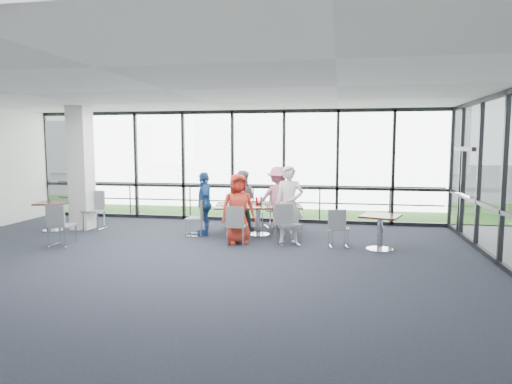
% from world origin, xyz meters
% --- Properties ---
extents(floor, '(12.00, 10.00, 0.02)m').
position_xyz_m(floor, '(0.00, 0.00, -0.01)').
color(floor, '#1E202D').
rests_on(floor, ground).
extents(ceiling, '(12.00, 10.00, 0.04)m').
position_xyz_m(ceiling, '(0.00, 0.00, 3.20)').
color(ceiling, silver).
rests_on(ceiling, ground).
extents(curtain_wall_back, '(12.00, 0.10, 3.20)m').
position_xyz_m(curtain_wall_back, '(0.00, 5.00, 1.60)').
color(curtain_wall_back, white).
rests_on(curtain_wall_back, ground).
extents(exit_door, '(0.12, 1.60, 2.10)m').
position_xyz_m(exit_door, '(6.00, 3.75, 1.05)').
color(exit_door, black).
rests_on(exit_door, ground).
extents(structural_column, '(0.50, 0.50, 3.20)m').
position_xyz_m(structural_column, '(-3.60, 3.00, 1.60)').
color(structural_column, white).
rests_on(structural_column, ground).
extents(apron, '(80.00, 70.00, 0.02)m').
position_xyz_m(apron, '(0.00, 10.00, -0.02)').
color(apron, slate).
rests_on(apron, ground).
extents(grass_strip, '(80.00, 5.00, 0.01)m').
position_xyz_m(grass_strip, '(0.00, 8.00, 0.01)').
color(grass_strip, '#3C5F26').
rests_on(grass_strip, ground).
extents(hangar_main, '(24.00, 10.00, 6.00)m').
position_xyz_m(hangar_main, '(4.00, 32.00, 3.00)').
color(hangar_main, silver).
rests_on(hangar_main, ground).
extents(hangar_aux, '(10.00, 6.00, 4.00)m').
position_xyz_m(hangar_aux, '(-18.00, 28.00, 2.00)').
color(hangar_aux, silver).
rests_on(hangar_aux, ground).
extents(guard_rail, '(12.00, 0.06, 0.06)m').
position_xyz_m(guard_rail, '(0.00, 5.60, 0.50)').
color(guard_rail, '#2D2D33').
rests_on(guard_rail, ground).
extents(main_table, '(2.26, 1.52, 0.75)m').
position_xyz_m(main_table, '(1.12, 3.00, 0.64)').
color(main_table, '#3E1211').
rests_on(main_table, ground).
extents(side_table_left, '(0.97, 0.97, 0.75)m').
position_xyz_m(side_table_left, '(-4.18, 2.58, 0.62)').
color(side_table_left, '#3E1211').
rests_on(side_table_left, ground).
extents(side_table_right, '(0.95, 0.95, 0.75)m').
position_xyz_m(side_table_right, '(3.93, 1.89, 0.61)').
color(side_table_right, '#3E1211').
rests_on(side_table_right, ground).
extents(diner_near_left, '(0.91, 0.79, 1.58)m').
position_xyz_m(diner_near_left, '(0.83, 2.01, 0.79)').
color(diner_near_left, red).
rests_on(diner_near_left, ground).
extents(diner_near_right, '(0.65, 0.48, 1.76)m').
position_xyz_m(diner_near_right, '(1.95, 2.31, 0.88)').
color(diner_near_right, white).
rests_on(diner_near_right, ground).
extents(diner_far_left, '(0.76, 0.48, 1.55)m').
position_xyz_m(diner_far_left, '(0.54, 3.73, 0.77)').
color(diner_far_left, slate).
rests_on(diner_far_left, ground).
extents(diner_far_right, '(1.08, 0.58, 1.64)m').
position_xyz_m(diner_far_right, '(1.47, 4.03, 0.82)').
color(diner_far_right, pink).
rests_on(diner_far_right, ground).
extents(diner_end, '(0.78, 1.03, 1.56)m').
position_xyz_m(diner_end, '(-0.20, 2.81, 0.78)').
color(diner_end, '#234E92').
rests_on(diner_end, ground).
extents(chair_main_nl, '(0.43, 0.43, 0.86)m').
position_xyz_m(chair_main_nl, '(0.84, 1.84, 0.43)').
color(chair_main_nl, gray).
rests_on(chair_main_nl, ground).
extents(chair_main_nr, '(0.60, 0.60, 0.92)m').
position_xyz_m(chair_main_nr, '(1.96, 2.06, 0.46)').
color(chair_main_nr, gray).
rests_on(chair_main_nr, ground).
extents(chair_main_fl, '(0.57, 0.57, 0.96)m').
position_xyz_m(chair_main_fl, '(0.39, 3.86, 0.48)').
color(chair_main_fl, gray).
rests_on(chair_main_fl, ground).
extents(chair_main_fr, '(0.59, 0.59, 0.94)m').
position_xyz_m(chair_main_fr, '(1.33, 4.17, 0.47)').
color(chair_main_fr, gray).
rests_on(chair_main_fr, ground).
extents(chair_main_end, '(0.43, 0.43, 0.86)m').
position_xyz_m(chair_main_end, '(-0.38, 2.65, 0.43)').
color(chair_main_end, gray).
rests_on(chair_main_end, ground).
extents(chair_spare_la, '(0.47, 0.47, 0.92)m').
position_xyz_m(chair_spare_la, '(-2.91, 1.03, 0.46)').
color(chair_spare_la, gray).
rests_on(chair_spare_la, ground).
extents(chair_spare_lb, '(0.52, 0.52, 0.98)m').
position_xyz_m(chair_spare_lb, '(-3.26, 2.96, 0.49)').
color(chair_spare_lb, gray).
rests_on(chair_spare_lb, ground).
extents(chair_spare_r, '(0.47, 0.47, 0.82)m').
position_xyz_m(chair_spare_r, '(3.07, 2.02, 0.41)').
color(chair_spare_r, gray).
rests_on(chair_spare_r, ground).
extents(plate_nl, '(0.24, 0.24, 0.01)m').
position_xyz_m(plate_nl, '(0.65, 2.57, 0.76)').
color(plate_nl, white).
rests_on(plate_nl, main_table).
extents(plate_nr, '(0.24, 0.24, 0.01)m').
position_xyz_m(plate_nr, '(1.85, 2.74, 0.76)').
color(plate_nr, white).
rests_on(plate_nr, main_table).
extents(plate_fl, '(0.27, 0.27, 0.01)m').
position_xyz_m(plate_fl, '(0.54, 3.28, 0.76)').
color(plate_fl, white).
rests_on(plate_fl, main_table).
extents(plate_fr, '(0.24, 0.24, 0.01)m').
position_xyz_m(plate_fr, '(1.59, 3.45, 0.76)').
color(plate_fr, white).
rests_on(plate_fr, main_table).
extents(plate_end, '(0.27, 0.27, 0.01)m').
position_xyz_m(plate_end, '(0.23, 2.84, 0.76)').
color(plate_end, white).
rests_on(plate_end, main_table).
extents(tumbler_a, '(0.07, 0.07, 0.13)m').
position_xyz_m(tumbler_a, '(0.92, 2.71, 0.82)').
color(tumbler_a, white).
rests_on(tumbler_a, main_table).
extents(tumbler_b, '(0.07, 0.07, 0.13)m').
position_xyz_m(tumbler_b, '(1.43, 2.83, 0.82)').
color(tumbler_b, white).
rests_on(tumbler_b, main_table).
extents(tumbler_c, '(0.06, 0.06, 0.13)m').
position_xyz_m(tumbler_c, '(1.07, 3.26, 0.81)').
color(tumbler_c, white).
rests_on(tumbler_c, main_table).
extents(tumbler_d, '(0.07, 0.07, 0.14)m').
position_xyz_m(tumbler_d, '(0.40, 2.73, 0.82)').
color(tumbler_d, white).
rests_on(tumbler_d, main_table).
extents(menu_a, '(0.36, 0.33, 0.00)m').
position_xyz_m(menu_a, '(1.11, 2.51, 0.75)').
color(menu_a, silver).
rests_on(menu_a, main_table).
extents(menu_b, '(0.31, 0.25, 0.00)m').
position_xyz_m(menu_b, '(2.03, 2.92, 0.75)').
color(menu_b, silver).
rests_on(menu_b, main_table).
extents(menu_c, '(0.36, 0.31, 0.00)m').
position_xyz_m(menu_c, '(1.16, 3.47, 0.75)').
color(menu_c, silver).
rests_on(menu_c, main_table).
extents(condiment_caddy, '(0.10, 0.07, 0.04)m').
position_xyz_m(condiment_caddy, '(1.13, 3.07, 0.77)').
color(condiment_caddy, black).
rests_on(condiment_caddy, main_table).
extents(ketchup_bottle, '(0.06, 0.06, 0.18)m').
position_xyz_m(ketchup_bottle, '(1.06, 3.08, 0.84)').
color(ketchup_bottle, '#AB000F').
rests_on(ketchup_bottle, main_table).
extents(green_bottle, '(0.05, 0.05, 0.20)m').
position_xyz_m(green_bottle, '(1.18, 3.06, 0.85)').
color(green_bottle, '#256D34').
rests_on(green_bottle, main_table).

